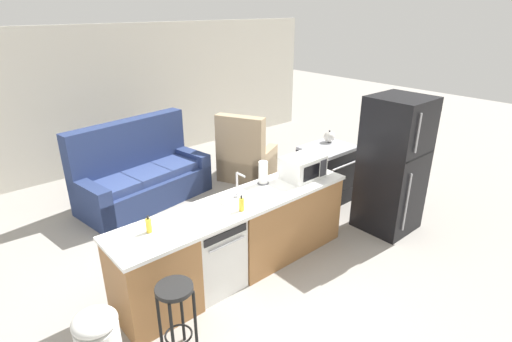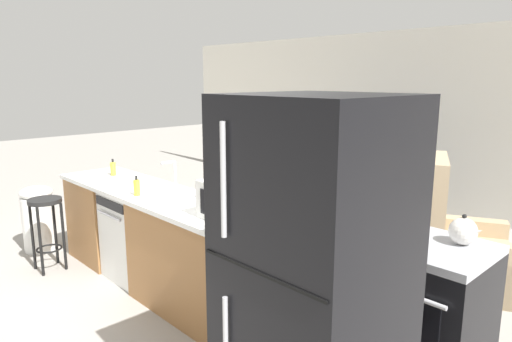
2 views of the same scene
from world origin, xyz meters
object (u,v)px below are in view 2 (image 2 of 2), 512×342
at_px(paper_towel_roll, 215,186).
at_px(dish_soap_bottle, 113,169).
at_px(armchair, 452,248).
at_px(soap_bottle, 137,187).
at_px(kettle, 463,231).
at_px(couch, 329,199).
at_px(refrigerator, 314,296).
at_px(microwave, 236,201).
at_px(dishwasher, 140,234).
at_px(bar_stool, 46,219).
at_px(stove_range, 421,308).
at_px(trash_bin, 38,218).

xyz_separation_m(paper_towel_roll, dish_soap_bottle, (-1.56, -0.12, -0.07)).
bearing_deg(dish_soap_bottle, armchair, 35.02).
bearing_deg(soap_bottle, kettle, 19.08).
height_order(soap_bottle, couch, couch).
bearing_deg(refrigerator, microwave, 154.95).
distance_m(refrigerator, soap_bottle, 2.33).
relative_size(dishwasher, refrigerator, 0.46).
xyz_separation_m(dish_soap_bottle, armchair, (2.80, 1.96, -0.62)).
relative_size(microwave, bar_stool, 0.68).
xyz_separation_m(microwave, kettle, (1.34, 0.68, -0.05)).
bearing_deg(armchair, microwave, -110.07).
bearing_deg(couch, stove_range, -40.92).
bearing_deg(couch, bar_stool, -110.61).
relative_size(dishwasher, trash_bin, 1.14).
distance_m(stove_range, bar_stool, 3.56).
bearing_deg(couch, dishwasher, -98.84).
xyz_separation_m(stove_range, paper_towel_roll, (-1.67, -0.36, 0.59)).
distance_m(refrigerator, dish_soap_bottle, 3.29).
bearing_deg(armchair, dish_soap_bottle, -144.98).
xyz_separation_m(dishwasher, refrigerator, (2.60, -0.55, 0.50)).
bearing_deg(dish_soap_bottle, couch, 67.11).
xyz_separation_m(stove_range, microwave, (-1.17, -0.55, 0.59)).
distance_m(paper_towel_roll, couch, 2.43).
distance_m(microwave, kettle, 1.51).
height_order(kettle, bar_stool, kettle).
bearing_deg(dish_soap_bottle, soap_bottle, -14.61).
distance_m(stove_range, couch, 2.93).
bearing_deg(dish_soap_bottle, trash_bin, -144.26).
xyz_separation_m(microwave, armchair, (0.74, 2.03, -0.69)).
distance_m(stove_range, dish_soap_bottle, 3.31).
height_order(microwave, dish_soap_bottle, microwave).
xyz_separation_m(microwave, trash_bin, (-2.82, -0.48, -0.66)).
height_order(dishwasher, paper_towel_roll, paper_towel_roll).
bearing_deg(couch, dish_soap_bottle, -112.89).
xyz_separation_m(dishwasher, soap_bottle, (0.30, -0.17, 0.55)).
bearing_deg(dishwasher, bar_stool, -142.02).
distance_m(dish_soap_bottle, couch, 2.67).
xyz_separation_m(microwave, bar_stool, (-2.20, -0.60, -0.50)).
distance_m(stove_range, soap_bottle, 2.46).
distance_m(stove_range, microwave, 1.42).
bearing_deg(bar_stool, stove_range, 18.84).
xyz_separation_m(soap_bottle, bar_stool, (-1.07, -0.43, -0.44)).
distance_m(dishwasher, stove_range, 2.66).
relative_size(paper_towel_roll, dish_soap_bottle, 1.60).
bearing_deg(dishwasher, dish_soap_bottle, 173.77).
relative_size(soap_bottle, dish_soap_bottle, 1.00).
bearing_deg(refrigerator, couch, 126.28).
distance_m(soap_bottle, kettle, 2.61).
height_order(microwave, paper_towel_roll, paper_towel_roll).
xyz_separation_m(soap_bottle, kettle, (2.47, 0.85, 0.01)).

